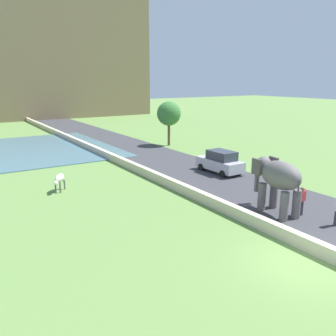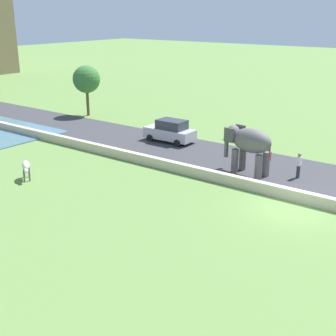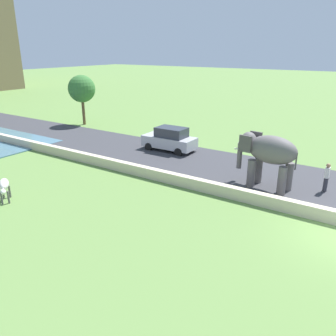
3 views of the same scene
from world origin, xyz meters
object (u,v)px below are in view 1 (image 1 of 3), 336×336
(person_beside_elephant, at_px, (302,201))
(elephant, at_px, (277,178))
(cow_white, at_px, (59,179))
(car_silver, at_px, (220,162))

(person_beside_elephant, bearing_deg, elephant, 131.48)
(elephant, bearing_deg, person_beside_elephant, -48.52)
(person_beside_elephant, xyz_separation_m, cow_white, (-9.75, 11.33, -0.04))
(person_beside_elephant, distance_m, car_silver, 9.56)
(elephant, relative_size, cow_white, 2.72)
(cow_white, bearing_deg, car_silver, -9.65)
(car_silver, xyz_separation_m, cow_white, (-11.99, 2.04, -0.06))
(car_silver, bearing_deg, cow_white, 170.35)
(person_beside_elephant, height_order, car_silver, car_silver)
(elephant, height_order, cow_white, elephant)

